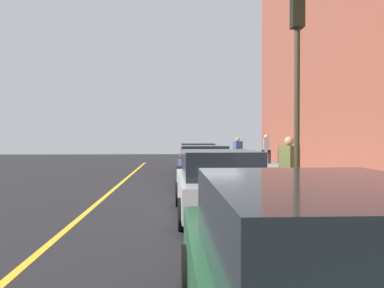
% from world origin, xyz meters
% --- Properties ---
extents(ground_plane, '(56.00, 56.00, 0.00)m').
position_xyz_m(ground_plane, '(0.00, 0.00, 0.00)').
color(ground_plane, black).
extents(sidewalk, '(28.00, 4.60, 0.15)m').
position_xyz_m(sidewalk, '(0.00, -3.30, 0.07)').
color(sidewalk, gray).
rests_on(sidewalk, ground).
extents(lane_stripe_centre, '(28.00, 0.14, 0.01)m').
position_xyz_m(lane_stripe_centre, '(0.00, 3.20, 0.00)').
color(lane_stripe_centre, gold).
rests_on(lane_stripe_centre, ground).
extents(snow_bank_curb, '(7.35, 0.56, 0.22)m').
position_xyz_m(snow_bank_curb, '(4.78, -0.70, 0.11)').
color(snow_bank_curb, white).
rests_on(snow_bank_curb, ground).
extents(parked_car_green, '(4.42, 1.92, 1.51)m').
position_xyz_m(parked_car_green, '(-10.83, 0.04, 0.76)').
color(parked_car_green, black).
rests_on(parked_car_green, ground).
extents(parked_car_silver, '(4.31, 1.96, 1.51)m').
position_xyz_m(parked_car_silver, '(-4.84, 0.09, 0.76)').
color(parked_car_silver, black).
rests_on(parked_car_silver, ground).
extents(parked_car_navy, '(4.26, 1.91, 1.51)m').
position_xyz_m(parked_car_navy, '(0.48, 0.05, 0.76)').
color(parked_car_navy, black).
rests_on(parked_car_navy, ground).
extents(parked_car_maroon, '(4.63, 1.93, 1.51)m').
position_xyz_m(parked_car_maroon, '(5.92, -0.05, 0.76)').
color(parked_car_maroon, black).
rests_on(parked_car_maroon, ground).
extents(pedestrian_olive_coat, '(0.53, 0.53, 1.68)m').
position_xyz_m(pedestrian_olive_coat, '(-4.44, -1.66, 1.05)').
color(pedestrian_olive_coat, black).
rests_on(pedestrian_olive_coat, sidewalk).
extents(pedestrian_grey_coat, '(0.52, 0.60, 1.84)m').
position_xyz_m(pedestrian_grey_coat, '(10.69, -4.73, 1.13)').
color(pedestrian_grey_coat, black).
rests_on(pedestrian_grey_coat, sidewalk).
extents(pedestrian_blue_coat, '(0.50, 0.53, 1.67)m').
position_xyz_m(pedestrian_blue_coat, '(6.64, -2.25, 1.04)').
color(pedestrian_blue_coat, black).
rests_on(pedestrian_blue_coat, sidewalk).
extents(traffic_light_pole, '(0.35, 0.26, 4.70)m').
position_xyz_m(traffic_light_pole, '(-5.35, -1.55, 3.30)').
color(traffic_light_pole, '#2D2D19').
rests_on(traffic_light_pole, sidewalk).
extents(rolling_suitcase, '(0.34, 0.22, 0.96)m').
position_xyz_m(rolling_suitcase, '(6.14, -2.10, 0.46)').
color(rolling_suitcase, '#191E38').
rests_on(rolling_suitcase, sidewalk).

